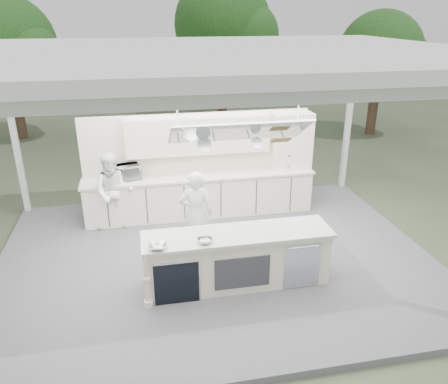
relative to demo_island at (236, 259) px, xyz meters
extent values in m
plane|color=#48573C|center=(-0.18, 0.91, -0.60)|extent=(90.00, 90.00, 0.00)
cube|color=#59585D|center=(-0.18, 0.91, -0.54)|extent=(8.00, 6.00, 0.12)
cube|color=white|center=(3.72, 3.81, 1.25)|extent=(0.12, 0.12, 3.70)
cube|color=white|center=(-4.08, 3.81, 1.25)|extent=(0.12, 0.12, 3.70)
cube|color=white|center=(-0.18, 0.91, 3.18)|extent=(8.20, 6.20, 0.16)
cube|color=white|center=(-0.18, -1.99, 3.02)|extent=(8.00, 0.12, 0.16)
cube|color=white|center=(-0.18, 3.81, 3.02)|extent=(8.00, 0.12, 0.16)
cube|color=white|center=(3.72, 0.91, 3.02)|extent=(0.12, 6.00, 0.16)
cube|color=white|center=(0.02, 0.01, 2.15)|extent=(2.00, 0.71, 0.43)
cube|color=white|center=(0.02, 0.01, 2.15)|extent=(2.06, 0.76, 0.46)
cylinder|color=white|center=(-0.88, 0.01, 2.63)|extent=(0.02, 0.02, 0.95)
cylinder|color=white|center=(0.92, 0.01, 2.63)|extent=(0.02, 0.02, 0.95)
cylinder|color=silver|center=(-0.48, 0.16, 1.93)|extent=(0.22, 0.14, 0.21)
cylinder|color=silver|center=(0.32, 0.11, 1.93)|extent=(0.18, 0.12, 0.18)
cube|color=brown|center=(0.72, 0.13, 1.95)|extent=(0.28, 0.18, 0.12)
cube|color=white|center=(0.02, 0.01, -0.03)|extent=(3.00, 0.70, 0.90)
cube|color=white|center=(0.02, 0.01, 0.45)|extent=(3.10, 0.78, 0.05)
cylinder|color=white|center=(-1.48, -0.34, -0.02)|extent=(0.11, 0.11, 0.92)
cube|color=black|center=(-1.03, -0.34, -0.12)|extent=(0.70, 0.04, 0.72)
cube|color=silver|center=(-1.03, -0.35, -0.12)|extent=(0.74, 0.03, 0.72)
cube|color=#333439|center=(0.02, -0.35, -0.06)|extent=(0.90, 0.02, 0.55)
cube|color=silver|center=(1.02, -0.35, -0.06)|extent=(0.62, 0.02, 0.78)
cube|color=white|center=(-0.18, 2.81, -0.03)|extent=(5.00, 0.65, 0.90)
cube|color=white|center=(-0.18, 2.81, 0.45)|extent=(5.08, 0.72, 0.05)
cube|color=white|center=(-0.18, 3.11, 0.65)|extent=(5.00, 0.10, 2.25)
cube|color=white|center=(-0.18, 2.98, 1.32)|extent=(3.10, 0.38, 0.80)
cube|color=white|center=(1.92, 2.93, 1.07)|extent=(0.90, 0.45, 1.30)
cube|color=brown|center=(1.92, 2.93, 1.07)|extent=(0.84, 0.40, 0.03)
cylinder|color=silver|center=(1.82, 2.79, 0.53)|extent=(0.20, 0.20, 0.12)
cylinder|color=black|center=(1.82, 2.79, 0.69)|extent=(0.17, 0.17, 0.20)
cylinder|color=black|center=(2.17, 2.79, 0.52)|extent=(0.16, 0.16, 0.10)
cone|color=black|center=(2.17, 2.79, 0.69)|extent=(0.14, 0.14, 0.24)
cylinder|color=#513828|center=(-5.68, 10.91, 0.45)|extent=(0.36, 0.36, 2.10)
sphere|color=#2F5F23|center=(-5.68, 10.91, 2.69)|extent=(3.40, 3.40, 3.40)
sphere|color=#2F5F23|center=(-5.00, 10.40, 2.35)|extent=(2.38, 2.38, 2.38)
cylinder|color=#513828|center=(2.32, 12.91, 0.63)|extent=(0.36, 0.36, 2.45)
sphere|color=#2F5F23|center=(2.32, 12.91, 3.25)|extent=(4.00, 4.00, 4.00)
sphere|color=#2F5F23|center=(3.12, 12.31, 2.85)|extent=(2.80, 2.80, 2.80)
cylinder|color=#513828|center=(7.32, 8.91, 0.37)|extent=(0.36, 0.36, 1.92)
sphere|color=#2F5F23|center=(7.32, 8.91, 2.38)|extent=(3.00, 3.00, 3.00)
sphere|color=#2F5F23|center=(7.92, 8.46, 2.08)|extent=(2.10, 2.10, 2.10)
imported|color=white|center=(-0.51, 1.07, 0.36)|extent=(0.66, 0.48, 1.67)
imported|color=white|center=(-2.02, 2.46, 0.36)|extent=(0.84, 0.68, 1.67)
imported|color=#AFB1B6|center=(-1.75, 2.85, 0.63)|extent=(0.65, 0.52, 0.31)
imported|color=silver|center=(-1.28, -0.24, 0.51)|extent=(0.32, 0.32, 0.07)
imported|color=#AFB1B6|center=(-0.55, -0.20, 0.51)|extent=(0.25, 0.25, 0.07)
camera|label=1|loc=(-1.43, -6.08, 3.80)|focal=35.00mm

